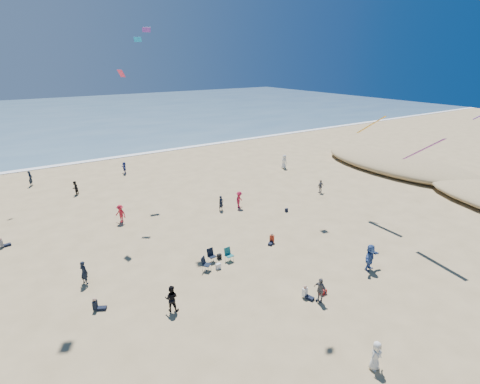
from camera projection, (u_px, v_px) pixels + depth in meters
ground at (298, 367)px, 17.96m from camera, size 220.00×220.00×0.00m
ocean at (37, 118)px, 92.17m from camera, size 220.00×100.00×0.06m
surf_line at (83, 162)px, 53.11m from camera, size 220.00×1.20×0.08m
standing_flyers at (223, 225)px, 31.15m from camera, size 37.65×43.86×1.92m
seated_group at (223, 281)px, 24.14m from camera, size 21.37×30.67×0.84m
chair_cluster at (216, 258)px, 26.74m from camera, size 2.74×1.55×1.00m
white_tote at (218, 266)px, 26.27m from camera, size 0.35×0.20×0.40m
black_backpack at (219, 256)px, 27.58m from camera, size 0.30×0.22×0.38m
cooler at (323, 292)px, 23.50m from camera, size 0.45×0.30×0.30m
navy_bag at (286, 210)px, 36.02m from camera, size 0.28×0.18×0.34m
kites_aloft at (288, 44)px, 27.64m from camera, size 38.88×42.28×27.98m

